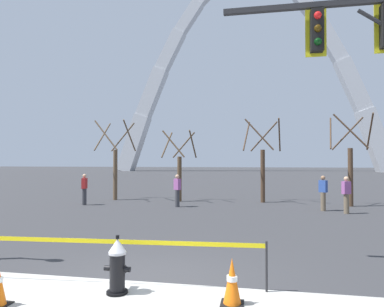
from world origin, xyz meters
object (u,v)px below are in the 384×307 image
(pedestrian_near_trees, at_px, (346,195))
(pedestrian_standing_center, at_px, (84,189))
(monument_arch, at_px, (247,80))
(pedestrian_walking_right, at_px, (323,193))
(fire_hydrant, at_px, (118,266))
(pedestrian_walking_left, at_px, (177,190))
(traffic_cone_by_hydrant, at_px, (232,282))

(pedestrian_near_trees, bearing_deg, pedestrian_standing_center, 177.08)
(monument_arch, bearing_deg, pedestrian_walking_right, -85.19)
(fire_hydrant, relative_size, pedestrian_near_trees, 0.62)
(pedestrian_walking_right, bearing_deg, fire_hydrant, -115.86)
(fire_hydrant, xyz_separation_m, pedestrian_walking_right, (5.29, 10.91, 0.35))
(monument_arch, height_order, pedestrian_near_trees, monument_arch)
(fire_hydrant, bearing_deg, monument_arch, 89.70)
(pedestrian_walking_left, xyz_separation_m, pedestrian_standing_center, (-4.86, -0.16, 0.00))
(monument_arch, distance_m, pedestrian_walking_right, 61.79)
(fire_hydrant, xyz_separation_m, pedestrian_walking_left, (-1.51, 11.00, 0.35))
(monument_arch, bearing_deg, pedestrian_standing_center, -96.55)
(fire_hydrant, height_order, pedestrian_near_trees, pedestrian_near_trees)
(traffic_cone_by_hydrant, bearing_deg, monument_arch, 91.31)
(traffic_cone_by_hydrant, xyz_separation_m, monument_arch, (-1.59, 69.60, 19.48))
(fire_hydrant, relative_size, monument_arch, 0.02)
(pedestrian_walking_left, distance_m, pedestrian_standing_center, 4.86)
(traffic_cone_by_hydrant, distance_m, pedestrian_walking_left, 11.65)
(fire_hydrant, height_order, pedestrian_walking_left, pedestrian_walking_left)
(fire_hydrant, bearing_deg, pedestrian_walking_right, 64.14)
(pedestrian_walking_left, xyz_separation_m, pedestrian_near_trees, (7.62, -0.79, 0.00))
(pedestrian_walking_right, bearing_deg, pedestrian_walking_left, 179.22)
(pedestrian_walking_left, relative_size, pedestrian_standing_center, 1.00)
(traffic_cone_by_hydrant, xyz_separation_m, pedestrian_walking_left, (-3.46, 11.11, 0.46))
(pedestrian_walking_left, bearing_deg, pedestrian_walking_right, -0.78)
(fire_hydrant, relative_size, pedestrian_standing_center, 0.62)
(fire_hydrant, xyz_separation_m, pedestrian_near_trees, (6.11, 10.21, 0.35))
(monument_arch, height_order, pedestrian_walking_left, monument_arch)
(fire_hydrant, height_order, pedestrian_walking_right, pedestrian_walking_right)
(traffic_cone_by_hydrant, height_order, pedestrian_standing_center, pedestrian_standing_center)
(traffic_cone_by_hydrant, relative_size, pedestrian_walking_left, 0.46)
(pedestrian_walking_left, relative_size, pedestrian_near_trees, 1.00)
(pedestrian_walking_right, bearing_deg, monument_arch, 94.81)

